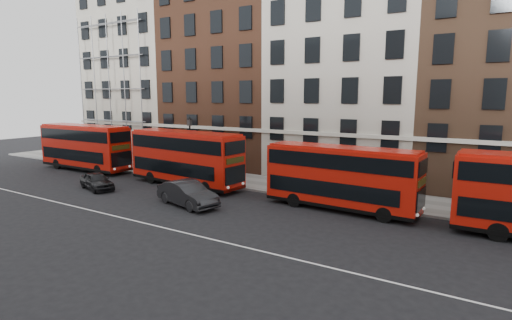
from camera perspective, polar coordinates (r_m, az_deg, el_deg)
The scene contains 12 objects.
ground at distance 22.23m, azimuth -2.65°, elevation -9.83°, with size 120.00×120.00×0.00m, color black.
pavement at distance 31.07m, azimuth 8.48°, elevation -4.27°, with size 80.00×5.00×0.15m, color gray.
kerb at distance 28.86m, azimuth 6.48°, elevation -5.26°, with size 80.00×0.30×0.16m, color gray.
road_centre_line at distance 20.71m, azimuth -5.87°, elevation -11.30°, with size 70.00×0.12×0.01m, color white.
building_terrace at distance 37.35m, azimuth 13.11°, elevation 13.53°, with size 64.00×11.95×22.00m.
bus_a at distance 42.46m, azimuth -23.31°, elevation 1.84°, with size 10.62×2.64×4.45m.
bus_b at distance 32.63m, azimuth -10.12°, elevation 0.44°, with size 10.71×3.45×4.42m.
bus_c at distance 25.85m, azimuth 11.95°, elevation -2.29°, with size 9.82×2.76×4.09m.
car_rear at distance 33.57m, azimuth -21.79°, elevation -2.79°, with size 1.58×3.92×1.34m, color black.
car_front at distance 26.95m, azimuth -9.78°, elevation -4.75°, with size 1.73×4.97×1.64m, color black.
lamp_post_left at distance 34.73m, azimuth -9.39°, elevation 2.15°, with size 0.44×0.44×5.33m.
iron_railings at distance 32.93m, azimuth 10.05°, elevation -2.53°, with size 6.60×0.06×1.00m, color black, non-canonical shape.
Camera 1 is at (12.03, -17.24, 7.21)m, focal length 28.00 mm.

